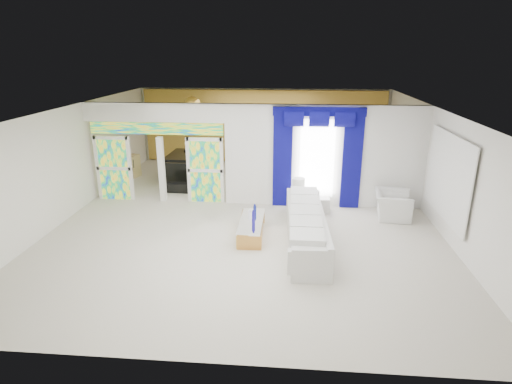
# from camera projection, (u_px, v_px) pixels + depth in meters

# --- Properties ---
(floor) EXTENTS (12.00, 12.00, 0.00)m
(floor) POSITION_uv_depth(u_px,v_px,m) (249.00, 215.00, 11.95)
(floor) COLOR #B7AF9E
(floor) RESTS_ON ground
(dividing_wall) EXTENTS (5.70, 0.18, 3.00)m
(dividing_wall) POSITION_uv_depth(u_px,v_px,m) (326.00, 157.00, 12.24)
(dividing_wall) COLOR white
(dividing_wall) RESTS_ON ground
(dividing_header) EXTENTS (4.30, 0.18, 0.55)m
(dividing_header) POSITION_uv_depth(u_px,v_px,m) (155.00, 112.00, 12.25)
(dividing_header) COLOR white
(dividing_header) RESTS_ON dividing_wall
(stained_panel_left) EXTENTS (0.95, 0.04, 2.00)m
(stained_panel_left) POSITION_uv_depth(u_px,v_px,m) (114.00, 168.00, 12.91)
(stained_panel_left) COLOR #994C3F
(stained_panel_left) RESTS_ON ground
(stained_panel_right) EXTENTS (0.95, 0.04, 2.00)m
(stained_panel_right) POSITION_uv_depth(u_px,v_px,m) (205.00, 170.00, 12.69)
(stained_panel_right) COLOR #994C3F
(stained_panel_right) RESTS_ON ground
(stained_transom) EXTENTS (4.00, 0.05, 0.35)m
(stained_transom) POSITION_uv_depth(u_px,v_px,m) (156.00, 128.00, 12.40)
(stained_transom) COLOR #994C3F
(stained_transom) RESTS_ON dividing_header
(window_pane) EXTENTS (1.00, 0.02, 2.30)m
(window_pane) POSITION_uv_depth(u_px,v_px,m) (317.00, 159.00, 12.18)
(window_pane) COLOR white
(window_pane) RESTS_ON dividing_wall
(blue_drape_left) EXTENTS (0.55, 0.10, 2.80)m
(blue_drape_left) POSITION_uv_depth(u_px,v_px,m) (282.00, 160.00, 12.25)
(blue_drape_left) COLOR #09044C
(blue_drape_left) RESTS_ON ground
(blue_drape_right) EXTENTS (0.55, 0.10, 2.80)m
(blue_drape_right) POSITION_uv_depth(u_px,v_px,m) (352.00, 162.00, 12.09)
(blue_drape_right) COLOR #09044C
(blue_drape_right) RESTS_ON ground
(blue_pelmet) EXTENTS (2.60, 0.12, 0.25)m
(blue_pelmet) POSITION_uv_depth(u_px,v_px,m) (319.00, 112.00, 11.71)
(blue_pelmet) COLOR #09044C
(blue_pelmet) RESTS_ON dividing_wall
(wall_mirror) EXTENTS (0.04, 2.70, 1.90)m
(wall_mirror) POSITION_uv_depth(u_px,v_px,m) (448.00, 177.00, 10.11)
(wall_mirror) COLOR white
(wall_mirror) RESTS_ON ground
(gold_curtains) EXTENTS (9.70, 0.12, 2.90)m
(gold_curtains) POSITION_uv_depth(u_px,v_px,m) (263.00, 127.00, 17.04)
(gold_curtains) COLOR #AF882A
(gold_curtains) RESTS_ON ground
(white_sofa) EXTENTS (0.98, 3.93, 0.74)m
(white_sofa) POSITION_uv_depth(u_px,v_px,m) (306.00, 228.00, 10.13)
(white_sofa) COLOR silver
(white_sofa) RESTS_ON ground
(coffee_table) EXTENTS (0.64, 1.74, 0.38)m
(coffee_table) POSITION_uv_depth(u_px,v_px,m) (251.00, 228.00, 10.58)
(coffee_table) COLOR #B57E38
(coffee_table) RESTS_ON ground
(console_table) EXTENTS (1.23, 0.44, 0.40)m
(console_table) POSITION_uv_depth(u_px,v_px,m) (308.00, 204.00, 12.18)
(console_table) COLOR silver
(console_table) RESTS_ON ground
(table_lamp) EXTENTS (0.36, 0.36, 0.58)m
(table_lamp) POSITION_uv_depth(u_px,v_px,m) (298.00, 188.00, 12.05)
(table_lamp) COLOR silver
(table_lamp) RESTS_ON console_table
(armchair) EXTENTS (1.10, 1.22, 0.72)m
(armchair) POSITION_uv_depth(u_px,v_px,m) (392.00, 205.00, 11.68)
(armchair) COLOR silver
(armchair) RESTS_ON ground
(grand_piano) EXTENTS (1.40, 1.81, 0.90)m
(grand_piano) POSITION_uv_depth(u_px,v_px,m) (188.00, 166.00, 15.27)
(grand_piano) COLOR black
(grand_piano) RESTS_ON ground
(piano_bench) EXTENTS (0.91, 0.37, 0.30)m
(piano_bench) POSITION_uv_depth(u_px,v_px,m) (177.00, 187.00, 13.85)
(piano_bench) COLOR black
(piano_bench) RESTS_ON ground
(tv_console) EXTENTS (0.67, 0.64, 0.82)m
(tv_console) POSITION_uv_depth(u_px,v_px,m) (130.00, 166.00, 15.45)
(tv_console) COLOR #A57852
(tv_console) RESTS_ON ground
(chandelier) EXTENTS (0.60, 0.60, 0.60)m
(chandelier) POSITION_uv_depth(u_px,v_px,m) (192.00, 105.00, 14.49)
(chandelier) COLOR gold
(chandelier) RESTS_ON ceiling
(decanters) EXTENTS (0.22, 0.70, 0.28)m
(decanters) POSITION_uv_depth(u_px,v_px,m) (253.00, 214.00, 10.72)
(decanters) COLOR navy
(decanters) RESTS_ON coffee_table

